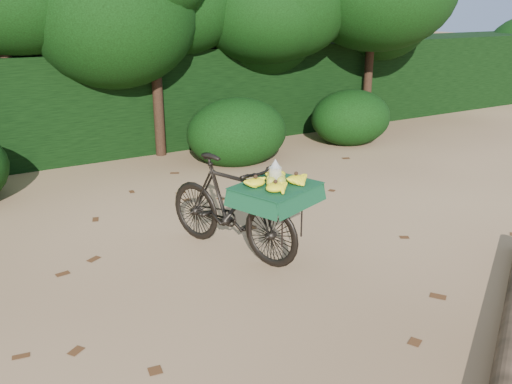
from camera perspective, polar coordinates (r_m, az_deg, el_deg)
ground at (r=5.28m, az=6.23°, el=-10.12°), size 80.00×80.00×0.00m
vendor_bicycle at (r=5.77m, az=-2.50°, el=-1.42°), size 1.22×1.92×1.08m
hedge_backdrop at (r=10.48m, az=-14.75°, el=9.40°), size 26.00×1.80×1.80m
tree_row at (r=9.43m, az=-17.81°, el=14.84°), size 14.50×2.00×4.00m
bush_clumps at (r=8.88m, az=-7.71°, el=5.18°), size 8.80×1.70×0.90m
leaf_litter at (r=5.75m, az=2.36°, el=-7.39°), size 7.00×7.30×0.01m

